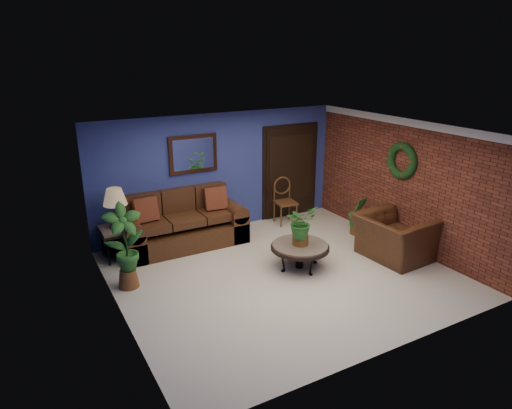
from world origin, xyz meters
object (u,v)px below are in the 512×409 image
side_chair (284,197)px  armchair (393,237)px  end_table (119,234)px  sofa (181,227)px  table_lamp (115,203)px  coffee_table (300,247)px

side_chair → armchair: size_ratio=0.83×
side_chair → end_table: bearing=-171.0°
sofa → table_lamp: (-1.24, -0.04, 0.71)m
end_table → armchair: bearing=-29.3°
end_table → table_lamp: size_ratio=0.91×
coffee_table → side_chair: size_ratio=1.01×
sofa → coffee_table: sofa is taller
armchair → side_chair: bearing=13.4°
table_lamp → side_chair: bearing=1.2°
coffee_table → armchair: bearing=-16.2°
table_lamp → armchair: size_ratio=0.58×
coffee_table → armchair: (1.74, -0.51, 0.02)m
armchair → table_lamp: bearing=57.5°
end_table → side_chair: side_chair is taller
side_chair → sofa: bearing=-171.3°
sofa → side_chair: size_ratio=2.36×
sofa → armchair: (3.21, -2.54, 0.05)m
sofa → end_table: (-1.24, -0.04, 0.10)m
side_chair → armchair: bearing=-65.5°
sofa → end_table: 1.24m
coffee_table → side_chair: 2.29m
end_table → armchair: size_ratio=0.53×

